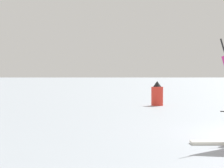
% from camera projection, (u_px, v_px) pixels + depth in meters
% --- Properties ---
extents(distant_headland, '(1184.62, 441.93, 49.21)m').
position_uv_depth(distant_headland, '(36.00, 68.00, 1232.37)').
color(distant_headland, '#756B56').
rests_on(distant_headland, ground_plane).
extents(channel_buoy, '(1.03, 1.03, 2.14)m').
position_uv_depth(channel_buoy, '(157.00, 95.00, 38.54)').
color(channel_buoy, red).
rests_on(channel_buoy, ground_plane).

